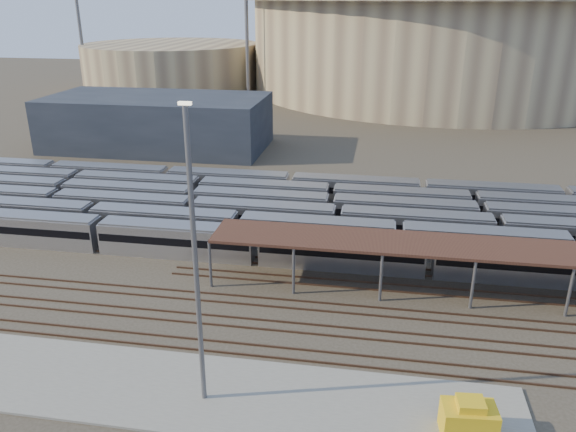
# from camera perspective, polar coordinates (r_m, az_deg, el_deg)

# --- Properties ---
(ground) EXTENTS (420.00, 420.00, 0.00)m
(ground) POSITION_cam_1_polar(r_m,az_deg,el_deg) (55.94, -0.24, -8.44)
(ground) COLOR #383026
(ground) RESTS_ON ground
(apron) EXTENTS (50.00, 9.00, 0.20)m
(apron) POSITION_cam_1_polar(r_m,az_deg,el_deg) (44.98, -10.29, -17.07)
(apron) COLOR gray
(apron) RESTS_ON ground
(subway_trains) EXTENTS (123.50, 23.90, 3.60)m
(subway_trains) POSITION_cam_1_polar(r_m,az_deg,el_deg) (71.90, 1.15, 0.16)
(subway_trains) COLOR silver
(subway_trains) RESTS_ON ground
(inspection_shed) EXTENTS (60.30, 6.00, 5.30)m
(inspection_shed) POSITION_cam_1_polar(r_m,az_deg,el_deg) (58.23, 22.37, -3.43)
(inspection_shed) COLOR slate
(inspection_shed) RESTS_ON ground
(empty_tracks) EXTENTS (170.00, 9.62, 0.18)m
(empty_tracks) POSITION_cam_1_polar(r_m,az_deg,el_deg) (51.68, -1.21, -11.07)
(empty_tracks) COLOR #4C3323
(empty_tracks) RESTS_ON ground
(stadium) EXTENTS (124.00, 124.00, 32.50)m
(stadium) POSITION_cam_1_polar(r_m,az_deg,el_deg) (188.88, 15.40, 17.21)
(stadium) COLOR tan
(stadium) RESTS_ON ground
(secondary_arena) EXTENTS (56.00, 56.00, 14.00)m
(secondary_arena) POSITION_cam_1_polar(r_m,az_deg,el_deg) (191.64, -11.69, 14.71)
(secondary_arena) COLOR tan
(secondary_arena) RESTS_ON ground
(service_building) EXTENTS (42.00, 20.00, 10.00)m
(service_building) POSITION_cam_1_polar(r_m,az_deg,el_deg) (113.89, -13.11, 9.26)
(service_building) COLOR #1E232D
(service_building) RESTS_ON ground
(floodlight_0) EXTENTS (4.00, 1.00, 38.40)m
(floodlight_0) POSITION_cam_1_polar(r_m,az_deg,el_deg) (162.57, -4.22, 18.79)
(floodlight_0) COLOR slate
(floodlight_0) RESTS_ON ground
(floodlight_1) EXTENTS (4.00, 1.00, 38.40)m
(floodlight_1) POSITION_cam_1_polar(r_m,az_deg,el_deg) (192.17, -20.45, 17.98)
(floodlight_1) COLOR slate
(floodlight_1) RESTS_ON ground
(floodlight_3) EXTENTS (4.00, 1.00, 38.40)m
(floodlight_3) POSITION_cam_1_polar(r_m,az_deg,el_deg) (208.74, 4.88, 19.33)
(floodlight_3) COLOR slate
(floodlight_3) RESTS_ON ground
(yard_light_pole) EXTENTS (0.81, 0.36, 21.77)m
(yard_light_pole) POSITION_cam_1_polar(r_m,az_deg,el_deg) (38.13, -9.38, -4.82)
(yard_light_pole) COLOR slate
(yard_light_pole) RESTS_ON apron
(yellow_equipment) EXTENTS (3.75, 2.53, 2.23)m
(yellow_equipment) POSITION_cam_1_polar(r_m,az_deg,el_deg) (41.81, 17.85, -19.19)
(yellow_equipment) COLOR gold
(yellow_equipment) RESTS_ON apron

